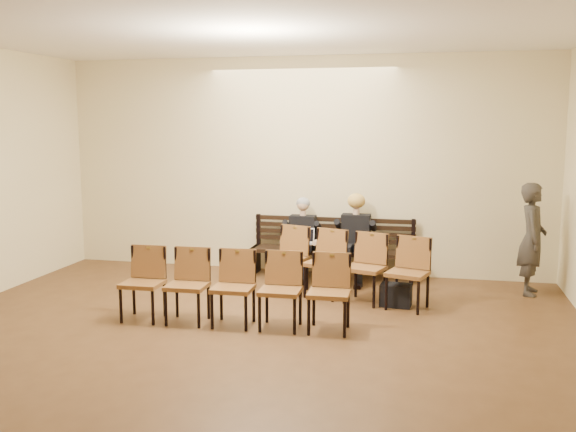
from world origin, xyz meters
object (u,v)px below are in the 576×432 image
chair_row_back (345,266)px  passerby (533,231)px  chair_row_front (233,289)px  seated_man (302,240)px  laptop (302,245)px  water_bottle (361,249)px  seated_woman (355,240)px  bench (332,263)px  bag (396,295)px

chair_row_back → passerby: bearing=35.9°
chair_row_front → seated_man: bearing=81.3°
laptop → chair_row_front: chair_row_front is taller
chair_row_front → water_bottle: bearing=58.7°
chair_row_front → chair_row_back: size_ratio=1.22×
passerby → seated_man: bearing=92.6°
seated_woman → chair_row_front: (-1.17, -2.56, -0.18)m
laptop → passerby: 3.38m
laptop → chair_row_front: size_ratio=0.12×
chair_row_back → chair_row_front: bearing=-111.9°
bench → passerby: size_ratio=1.40×
bench → chair_row_back: 1.32m
seated_man → seated_woman: (0.85, 0.00, 0.03)m
water_bottle → chair_row_front: size_ratio=0.08×
laptop → water_bottle: laptop is taller
bench → passerby: passerby is taller
seated_woman → passerby: (2.56, -0.24, 0.29)m
passerby → chair_row_back: (-2.57, -0.88, -0.45)m
water_bottle → chair_row_back: 0.83m
chair_row_front → chair_row_back: chair_row_back is taller
laptop → chair_row_front: bearing=-88.0°
laptop → bag: laptop is taller
bag → water_bottle: bearing=120.7°
laptop → passerby: size_ratio=0.18×
bag → passerby: bearing=29.6°
seated_man → passerby: bearing=-4.1°
seated_woman → passerby: passerby is taller
water_bottle → bench: bearing=140.3°
seated_man → seated_woman: bearing=0.0°
seated_woman → passerby: size_ratio=0.69×
seated_man → passerby: size_ratio=0.66×
bench → laptop: laptop is taller
water_bottle → bag: 1.22m
bench → seated_woman: bearing=-17.4°
laptop → seated_woman: bearing=25.1°
bench → water_bottle: size_ratio=11.33×
seated_woman → bench: bearing=162.6°
bench → chair_row_front: size_ratio=0.92×
water_bottle → passerby: bearing=1.4°
bench → chair_row_front: bearing=-106.4°
bench → seated_woman: (0.38, -0.12, 0.41)m
seated_woman → seated_man: bearing=180.0°
passerby → chair_row_back: bearing=115.6°
laptop → bag: size_ratio=0.83×
seated_man → bag: bearing=-39.6°
bag → passerby: 2.26m
laptop → chair_row_back: (0.79, -0.92, -0.10)m
bag → chair_row_back: (-0.72, 0.17, 0.33)m
laptop → bench: bearing=48.4°
seated_man → passerby: passerby is taller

